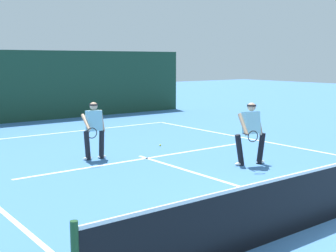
{
  "coord_description": "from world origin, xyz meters",
  "views": [
    {
      "loc": [
        -7.09,
        -4.29,
        2.79
      ],
      "look_at": [
        0.19,
        5.28,
        1.0
      ],
      "focal_mm": 48.14,
      "sensor_mm": 36.0,
      "label": 1
    }
  ],
  "objects": [
    {
      "name": "court_line_baseline_far",
      "position": [
        0.0,
        11.71,
        0.0
      ],
      "size": [
        9.38,
        0.1,
        0.01
      ],
      "primitive_type": "cube",
      "color": "white",
      "rests_on": "ground_plane"
    },
    {
      "name": "tennis_ball",
      "position": [
        1.37,
        7.25,
        0.03
      ],
      "size": [
        0.07,
        0.07,
        0.07
      ],
      "primitive_type": "sphere",
      "color": "#D1E033",
      "rests_on": "ground_plane"
    },
    {
      "name": "player_far",
      "position": [
        -1.23,
        6.82,
        0.89
      ],
      "size": [
        0.85,
        0.9,
        1.62
      ],
      "rotation": [
        0.0,
        0.0,
        3.01
      ],
      "color": "black",
      "rests_on": "ground_plane"
    },
    {
      "name": "court_line_service",
      "position": [
        0.0,
        6.03,
        0.0
      ],
      "size": [
        7.65,
        0.1,
        0.01
      ],
      "primitive_type": "cube",
      "color": "white",
      "rests_on": "ground_plane"
    },
    {
      "name": "back_fence_windscreen",
      "position": [
        0.0,
        15.63,
        1.6
      ],
      "size": [
        17.17,
        0.12,
        3.19
      ],
      "primitive_type": "cube",
      "color": "#1B3C2B",
      "rests_on": "ground_plane"
    },
    {
      "name": "court_line_centre",
      "position": [
        0.0,
        3.2,
        0.0
      ],
      "size": [
        0.1,
        6.4,
        0.01
      ],
      "primitive_type": "cube",
      "color": "white",
      "rests_on": "ground_plane"
    },
    {
      "name": "player_near",
      "position": [
        1.75,
        3.72,
        0.92
      ],
      "size": [
        1.04,
        0.85,
        1.67
      ],
      "rotation": [
        0.0,
        0.0,
        2.85
      ],
      "color": "black",
      "rests_on": "ground_plane"
    }
  ]
}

